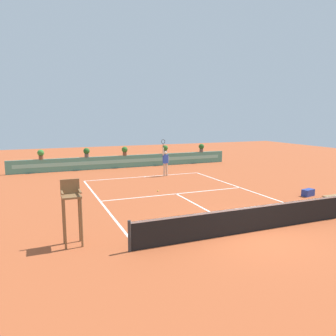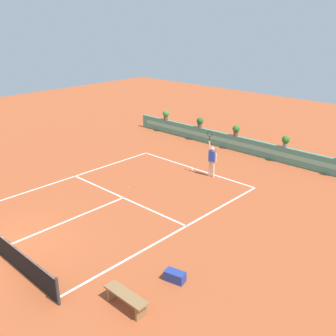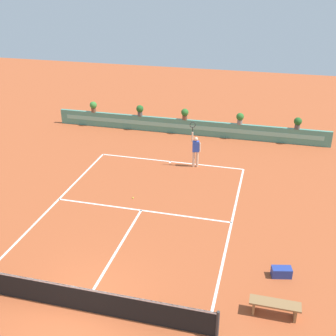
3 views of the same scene
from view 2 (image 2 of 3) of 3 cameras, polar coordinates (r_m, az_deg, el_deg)
The scene contains 11 objects.
ground_plane at distance 19.22m, azimuth -7.46°, elevation -4.71°, with size 60.00×60.00×0.00m, color #A84C28.
court_lines at distance 19.63m, azimuth -5.85°, elevation -4.05°, with size 8.32×11.94×0.01m.
back_wall_barrier at distance 26.34m, azimuth 10.11°, elevation 3.53°, with size 18.00×0.21×1.00m.
bench_courtside at distance 12.53m, azimuth -6.14°, elevation -18.32°, with size 1.60×0.44×0.51m.
gear_bag at distance 13.63m, azimuth 1.01°, elevation -15.54°, with size 0.70×0.36×0.36m, color navy.
tennis_player at distance 21.63m, azimuth 6.44°, elevation 1.36°, with size 0.61×0.29×2.58m.
tennis_ball_near_baseline at distance 20.47m, azimuth -5.87°, elevation -2.85°, with size 0.07×0.07×0.07m, color #CCE033.
potted_plant_left at distance 27.89m, azimuth 4.68°, elevation 6.73°, with size 0.48×0.48×0.72m.
potted_plant_right at distance 24.50m, azimuth 16.84°, elevation 3.84°, with size 0.48×0.48×0.72m.
potted_plant_far_left at distance 30.01m, azimuth -0.32°, elevation 7.83°, with size 0.48×0.48×0.72m.
potted_plant_centre at distance 26.17m, azimuth 9.92°, elevation 5.52°, with size 0.48×0.48×0.72m.
Camera 2 is at (13.54, -4.81, 8.32)m, focal length 41.71 mm.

